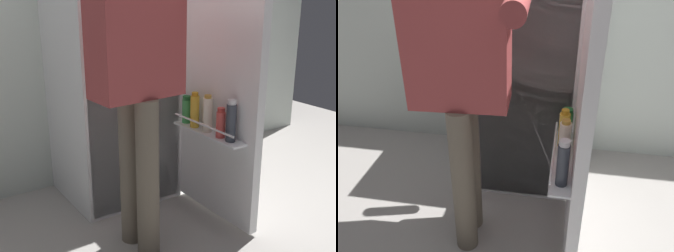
# 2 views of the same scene
# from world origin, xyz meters

# --- Properties ---
(ground_plane) EXTENTS (6.00, 6.00, 0.00)m
(ground_plane) POSITION_xyz_m (0.00, 0.00, 0.00)
(ground_plane) COLOR gray
(kitchen_wall) EXTENTS (4.40, 0.10, 2.52)m
(kitchen_wall) POSITION_xyz_m (0.00, 0.94, 1.26)
(kitchen_wall) COLOR beige
(kitchen_wall) RESTS_ON ground_plane
(refrigerator) EXTENTS (0.73, 1.31, 1.64)m
(refrigerator) POSITION_xyz_m (0.03, 0.51, 0.82)
(refrigerator) COLOR white
(refrigerator) RESTS_ON ground_plane
(person) EXTENTS (0.59, 0.76, 1.72)m
(person) POSITION_xyz_m (-0.19, -0.12, 1.04)
(person) COLOR #665B4C
(person) RESTS_ON ground_plane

